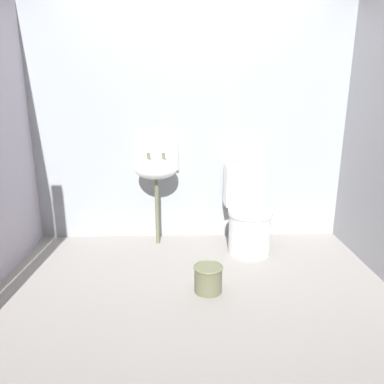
% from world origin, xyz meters
% --- Properties ---
extents(ground_plane, '(3.45, 2.55, 0.08)m').
position_xyz_m(ground_plane, '(0.00, 0.00, -0.04)').
color(ground_plane, gray).
extents(wall_back, '(3.45, 0.10, 2.25)m').
position_xyz_m(wall_back, '(0.00, 1.12, 1.13)').
color(wall_back, '#A1A7AC').
rests_on(wall_back, ground).
extents(toilet_near_wall, '(0.43, 0.62, 0.78)m').
position_xyz_m(toilet_near_wall, '(0.54, 0.72, 0.32)').
color(toilet_near_wall, white).
rests_on(toilet_near_wall, ground).
extents(sink, '(0.42, 0.35, 0.99)m').
position_xyz_m(sink, '(-0.32, 0.91, 0.75)').
color(sink, '#696A4C').
rests_on(sink, ground).
extents(bucket, '(0.22, 0.22, 0.21)m').
position_xyz_m(bucket, '(0.11, -0.03, 0.11)').
color(bucket, '#696A4C').
rests_on(bucket, ground).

